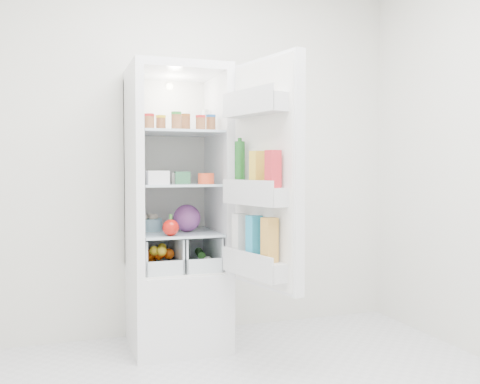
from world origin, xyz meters
name	(u,v)px	position (x,y,z in m)	size (l,w,h in m)	color
room_walls	(279,69)	(0.00, 0.00, 1.59)	(3.02, 3.02, 2.61)	silver
refrigerator	(176,243)	(-0.20, 1.25, 0.67)	(0.60, 0.60, 1.80)	white
shelf_low	(178,233)	(-0.20, 1.19, 0.74)	(0.49, 0.53, 0.01)	silver
shelf_mid	(177,185)	(-0.20, 1.19, 1.05)	(0.49, 0.53, 0.01)	silver
shelf_top	(177,133)	(-0.20, 1.19, 1.38)	(0.49, 0.53, 0.01)	silver
crisper_left	(159,254)	(-0.32, 1.19, 0.61)	(0.23, 0.46, 0.22)	silver
crisper_right	(196,252)	(-0.08, 1.19, 0.61)	(0.23, 0.46, 0.22)	silver
condiment_jars	(181,124)	(-0.20, 1.07, 1.43)	(0.46, 0.16, 0.08)	#B21919
squeeze_bottle	(205,122)	(0.01, 1.28, 1.47)	(0.05, 0.05, 0.16)	silver
tub_white	(156,178)	(-0.37, 1.00, 1.10)	(0.13, 0.13, 0.08)	silver
tub_cream	(182,178)	(-0.16, 1.22, 1.09)	(0.12, 0.12, 0.07)	beige
tin_red	(206,179)	(-0.06, 1.01, 1.09)	(0.10, 0.10, 0.07)	#DF4221
foil_tray	(150,180)	(-0.36, 1.29, 1.08)	(0.16, 0.12, 0.04)	silver
tub_green	(182,178)	(-0.17, 1.20, 1.10)	(0.09, 0.13, 0.08)	#45985F
red_cabbage	(187,218)	(-0.14, 1.16, 0.83)	(0.17, 0.17, 0.17)	#471B4F
bell_pepper	(171,228)	(-0.29, 0.98, 0.80)	(0.10, 0.10, 0.10)	#B6120B
mushroom_bowl	(149,225)	(-0.36, 1.29, 0.79)	(0.17, 0.17, 0.08)	#8DBED2
citrus_pile	(159,258)	(-0.33, 1.15, 0.59)	(0.20, 0.31, 0.16)	orange
veg_pile	(197,259)	(-0.07, 1.18, 0.56)	(0.16, 0.30, 0.10)	#1B4918
fridge_door	(263,179)	(0.17, 0.62, 1.09)	(0.29, 0.60, 1.30)	white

